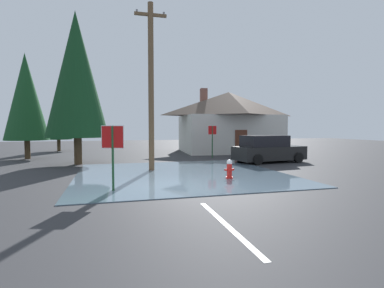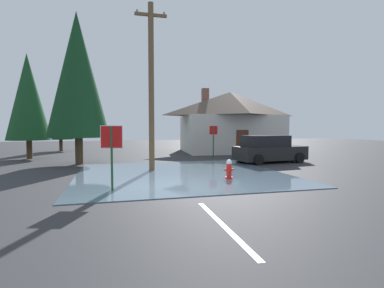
% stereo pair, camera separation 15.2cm
% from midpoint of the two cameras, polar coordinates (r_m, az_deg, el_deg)
% --- Properties ---
extents(ground_plane, '(80.00, 80.00, 0.10)m').
position_cam_midpoint_polar(ground_plane, '(11.49, -2.45, -8.24)').
color(ground_plane, '#2D2D30').
extents(flood_puddle, '(9.54, 9.51, 0.03)m').
position_cam_midpoint_polar(flood_puddle, '(14.40, -2.39, -5.64)').
color(flood_puddle, slate).
rests_on(flood_puddle, ground).
extents(lane_stop_bar, '(3.30, 0.42, 0.01)m').
position_cam_midpoint_polar(lane_stop_bar, '(10.25, 3.24, -9.36)').
color(lane_stop_bar, silver).
rests_on(lane_stop_bar, ground).
extents(lane_center_stripe, '(0.24, 3.98, 0.01)m').
position_cam_midpoint_polar(lane_center_stripe, '(7.18, 5.85, -14.93)').
color(lane_center_stripe, silver).
rests_on(lane_center_stripe, ground).
extents(stop_sign_near, '(0.76, 0.28, 2.29)m').
position_cam_midpoint_polar(stop_sign_near, '(10.74, -15.16, -0.05)').
color(stop_sign_near, '#1E4C28').
rests_on(stop_sign_near, ground).
extents(fire_hydrant, '(0.42, 0.36, 0.84)m').
position_cam_midpoint_polar(fire_hydrant, '(13.06, 6.75, -4.81)').
color(fire_hydrant, red).
rests_on(fire_hydrant, ground).
extents(utility_pole, '(1.60, 0.28, 8.42)m').
position_cam_midpoint_polar(utility_pole, '(15.64, -8.03, 11.11)').
color(utility_pole, brown).
rests_on(utility_pole, ground).
extents(stop_sign_far, '(0.65, 0.08, 2.33)m').
position_cam_midpoint_polar(stop_sign_far, '(21.77, 3.66, 1.68)').
color(stop_sign_far, '#1E4C28').
rests_on(stop_sign_far, ground).
extents(house, '(9.21, 7.59, 5.77)m').
position_cam_midpoint_polar(house, '(27.42, 6.74, 4.36)').
color(house, beige).
rests_on(house, ground).
extents(parked_car, '(4.67, 2.57, 1.70)m').
position_cam_midpoint_polar(parked_car, '(19.63, 13.91, -1.02)').
color(parked_car, black).
rests_on(parked_car, ground).
extents(pine_tree_tall_left, '(2.94, 2.94, 7.34)m').
position_cam_midpoint_polar(pine_tree_tall_left, '(24.13, -29.07, 7.80)').
color(pine_tree_tall_left, '#4C3823').
rests_on(pine_tree_tall_left, ground).
extents(pine_tree_mid_left, '(2.44, 2.44, 6.09)m').
position_cam_midpoint_polar(pine_tree_mid_left, '(30.50, -24.13, 5.50)').
color(pine_tree_mid_left, '#4C3823').
rests_on(pine_tree_mid_left, ground).
extents(pine_tree_short_left, '(3.61, 3.61, 9.04)m').
position_cam_midpoint_polar(pine_tree_short_left, '(19.49, -21.23, 12.12)').
color(pine_tree_short_left, '#4C3823').
rests_on(pine_tree_short_left, ground).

